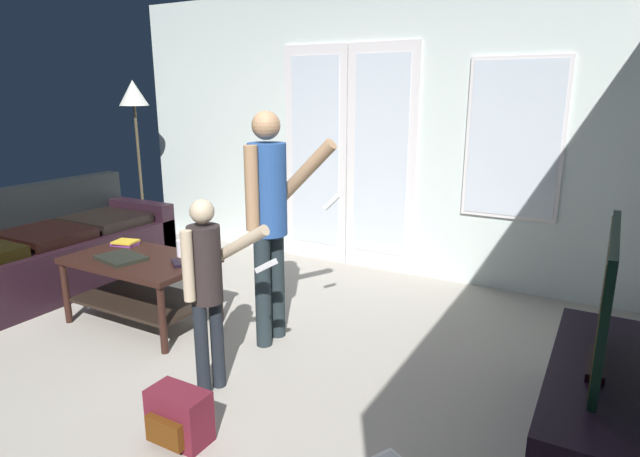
% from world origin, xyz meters
% --- Properties ---
extents(ground_plane, '(5.21, 4.92, 0.02)m').
position_xyz_m(ground_plane, '(0.00, 0.00, -0.01)').
color(ground_plane, '#AEA79A').
extents(wall_back_with_doors, '(5.21, 0.09, 2.66)m').
position_xyz_m(wall_back_with_doors, '(0.04, 2.43, 1.29)').
color(wall_back_with_doors, silver).
rests_on(wall_back_with_doors, ground_plane).
extents(leather_couch, '(0.91, 2.22, 0.88)m').
position_xyz_m(leather_couch, '(-2.09, 0.44, 0.31)').
color(leather_couch, black).
rests_on(leather_couch, ground_plane).
extents(coffee_table, '(1.06, 0.65, 0.51)m').
position_xyz_m(coffee_table, '(-0.79, 0.38, 0.37)').
color(coffee_table, black).
rests_on(coffee_table, ground_plane).
extents(tv_stand, '(0.40, 1.41, 0.44)m').
position_xyz_m(tv_stand, '(2.23, 0.38, 0.22)').
color(tv_stand, black).
rests_on(tv_stand, ground_plane).
extents(flat_screen_tv, '(0.08, 0.96, 0.67)m').
position_xyz_m(flat_screen_tv, '(2.23, 0.38, 0.78)').
color(flat_screen_tv, black).
rests_on(flat_screen_tv, tv_stand).
extents(person_adult, '(0.57, 0.43, 1.59)m').
position_xyz_m(person_adult, '(0.23, 0.60, 0.95)').
color(person_adult, '#202B2F').
rests_on(person_adult, ground_plane).
extents(person_child, '(0.50, 0.31, 1.15)m').
position_xyz_m(person_child, '(0.30, -0.11, 0.69)').
color(person_child, '#1D232A').
rests_on(person_child, ground_plane).
extents(floor_lamp, '(0.31, 0.31, 1.82)m').
position_xyz_m(floor_lamp, '(-2.40, 1.89, 1.56)').
color(floor_lamp, '#362C1E').
rests_on(floor_lamp, ground_plane).
extents(backpack, '(0.31, 0.21, 0.27)m').
position_xyz_m(backpack, '(0.45, -0.55, 0.13)').
color(backpack, maroon).
rests_on(backpack, ground_plane).
extents(laptop_closed, '(0.38, 0.32, 0.03)m').
position_xyz_m(laptop_closed, '(-0.87, 0.27, 0.53)').
color(laptop_closed, black).
rests_on(laptop_closed, coffee_table).
extents(cup_near_edge, '(0.09, 0.09, 0.12)m').
position_xyz_m(cup_near_edge, '(-0.54, 0.56, 0.57)').
color(cup_near_edge, white).
rests_on(cup_near_edge, coffee_table).
extents(tv_remote_black, '(0.16, 0.14, 0.02)m').
position_xyz_m(tv_remote_black, '(-0.44, 0.39, 0.52)').
color(tv_remote_black, black).
rests_on(tv_remote_black, coffee_table).
extents(book_stack, '(0.22, 0.18, 0.04)m').
position_xyz_m(book_stack, '(-1.14, 0.55, 0.53)').
color(book_stack, '#7C358E').
rests_on(book_stack, coffee_table).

